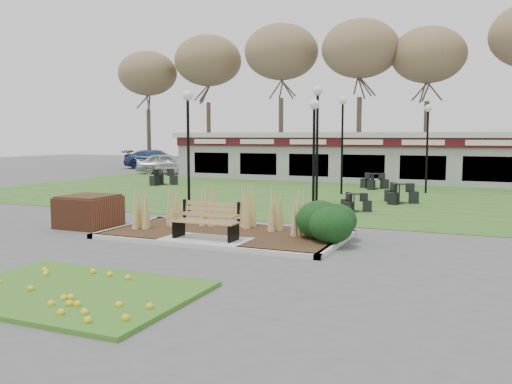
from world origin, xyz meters
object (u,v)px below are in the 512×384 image
at_px(lamp_post_near_left, 188,124).
at_px(bistro_set_c, 354,205).
at_px(food_pavilion, 369,157).
at_px(lamp_post_mid_left, 317,118).
at_px(park_bench, 207,220).
at_px(car_black, 210,162).
at_px(bistro_set_a, 163,179).
at_px(car_blue, 157,159).
at_px(bistro_set_b, 374,184).
at_px(car_silver, 168,163).
at_px(lamp_post_near_right, 314,133).
at_px(brick_planter, 89,211).
at_px(lamp_post_far_right, 428,129).
at_px(lamp_post_mid_right, 342,123).
at_px(bistro_set_d, 399,197).

bearing_deg(lamp_post_near_left, bistro_set_c, 27.02).
relative_size(food_pavilion, lamp_post_mid_left, 5.31).
bearing_deg(park_bench, car_black, 118.08).
height_order(park_bench, bistro_set_c, park_bench).
height_order(lamp_post_near_left, bistro_set_a, lamp_post_near_left).
bearing_deg(car_blue, bistro_set_b, -133.50).
bearing_deg(car_silver, lamp_post_near_right, -157.57).
height_order(brick_planter, lamp_post_far_right, lamp_post_far_right).
bearing_deg(car_black, bistro_set_b, -126.91).
relative_size(food_pavilion, bistro_set_c, 20.71).
xyz_separation_m(lamp_post_mid_right, bistro_set_d, (2.96, -2.36, -2.99)).
relative_size(lamp_post_near_left, car_blue, 0.80).
height_order(brick_planter, bistro_set_a, brick_planter).
relative_size(brick_planter, lamp_post_near_right, 0.39).
distance_m(bistro_set_b, car_silver, 16.59).
distance_m(food_pavilion, car_silver, 14.64).
bearing_deg(lamp_post_mid_left, food_pavilion, 91.33).
relative_size(lamp_post_near_left, lamp_post_far_right, 1.02).
relative_size(brick_planter, bistro_set_d, 1.05).
height_order(lamp_post_near_right, lamp_post_mid_left, lamp_post_mid_left).
xyz_separation_m(bistro_set_d, car_silver, (-17.79, 10.87, 0.46)).
xyz_separation_m(lamp_post_mid_left, bistro_set_c, (1.85, -1.53, -3.15)).
distance_m(lamp_post_mid_right, car_silver, 17.28).
xyz_separation_m(lamp_post_far_right, bistro_set_d, (-0.57, -4.33, -2.74)).
bearing_deg(car_silver, bistro_set_b, -130.21).
bearing_deg(car_black, food_pavilion, -117.11).
xyz_separation_m(brick_planter, bistro_set_b, (5.52, 14.86, -0.20)).
bearing_deg(lamp_post_far_right, lamp_post_near_left, -124.34).
bearing_deg(lamp_post_near_right, bistro_set_a, 141.60).
height_order(bistro_set_a, bistro_set_d, bistro_set_a).
bearing_deg(bistro_set_c, bistro_set_d, 70.28).
height_order(bistro_set_c, car_black, car_black).
height_order(park_bench, lamp_post_near_right, lamp_post_near_right).
xyz_separation_m(bistro_set_a, car_black, (-4.16, 13.25, 0.31)).
relative_size(park_bench, car_blue, 0.32).
bearing_deg(park_bench, food_pavilion, 90.00).
relative_size(lamp_post_near_left, car_silver, 0.98).
relative_size(car_black, car_blue, 0.70).
height_order(lamp_post_far_right, bistro_set_d, lamp_post_far_right).
bearing_deg(car_silver, bistro_set_a, -170.57).
xyz_separation_m(food_pavilion, lamp_post_far_right, (3.79, -5.28, 1.54)).
relative_size(bistro_set_c, bistro_set_d, 0.83).
distance_m(lamp_post_near_left, lamp_post_mid_right, 8.77).
height_order(lamp_post_far_right, bistro_set_c, lamp_post_far_right).
xyz_separation_m(park_bench, bistro_set_d, (3.22, 10.11, -0.31)).
bearing_deg(park_bench, bistro_set_d, 72.34).
xyz_separation_m(bistro_set_b, car_black, (-15.30, 10.97, 0.34)).
xyz_separation_m(bistro_set_c, car_silver, (-16.68, 13.95, 0.50)).
height_order(lamp_post_mid_right, bistro_set_c, lamp_post_mid_right).
height_order(lamp_post_near_right, bistro_set_d, lamp_post_near_right).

